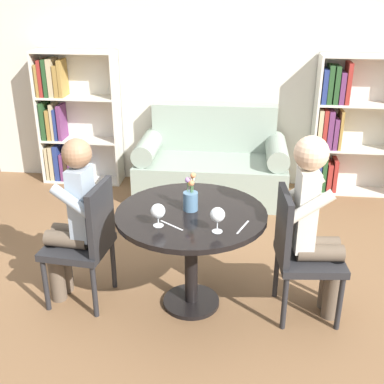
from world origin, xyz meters
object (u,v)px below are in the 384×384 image
object	(u,v)px
chair_left	(87,239)
person_left	(73,218)
couch	(212,167)
wine_glass_left	(158,211)
bookshelf_right	(344,127)
wine_glass_right	(218,215)
person_right	(315,223)
bookshelf_left	(69,121)
chair_right	(300,250)
flower_vase	(191,198)

from	to	relation	value
chair_left	person_left	size ratio (longest dim) A/B	0.75
couch	wine_glass_left	xyz separation A→B (m)	(-0.18, -2.17, 0.51)
bookshelf_right	wine_glass_right	size ratio (longest dim) A/B	9.18
person_right	wine_glass_right	bearing A→B (deg)	107.02
bookshelf_left	couch	bearing A→B (deg)	-9.36
person_left	wine_glass_left	world-z (taller)	person_left
bookshelf_left	person_right	xyz separation A→B (m)	(2.42, -2.22, -0.01)
chair_right	couch	bearing A→B (deg)	14.52
bookshelf_right	wine_glass_left	size ratio (longest dim) A/B	9.96
chair_left	bookshelf_right	bearing A→B (deg)	142.92
bookshelf_right	chair_right	xyz separation A→B (m)	(-0.64, -2.23, -0.23)
couch	bookshelf_left	distance (m)	1.68
couch	person_left	size ratio (longest dim) A/B	1.29
bookshelf_left	wine_glass_right	xyz separation A→B (m)	(1.80, -2.48, 0.13)
chair_left	wine_glass_right	world-z (taller)	chair_left
couch	person_right	size ratio (longest dim) A/B	1.22
person_right	wine_glass_left	size ratio (longest dim) A/B	8.66
couch	bookshelf_left	size ratio (longest dim) A/B	1.06
wine_glass_left	person_right	bearing A→B (deg)	12.58
chair_right	person_left	xyz separation A→B (m)	(-1.53, 0.00, 0.14)
person_left	person_right	world-z (taller)	person_right
bookshelf_left	wine_glass_left	world-z (taller)	bookshelf_left
bookshelf_left	flower_vase	world-z (taller)	bookshelf_left
person_left	flower_vase	bearing A→B (deg)	98.56
person_left	wine_glass_left	bearing A→B (deg)	77.33
flower_vase	chair_left	bearing A→B (deg)	-175.63
couch	flower_vase	world-z (taller)	flower_vase
couch	flower_vase	xyz separation A→B (m)	(-0.01, -1.92, 0.50)
bookshelf_right	wine_glass_left	distance (m)	2.89
couch	bookshelf_right	bearing A→B (deg)	11.11
person_right	wine_glass_left	bearing A→B (deg)	97.03
chair_right	person_right	distance (m)	0.21
chair_left	person_right	size ratio (longest dim) A/B	0.71
bookshelf_left	chair_left	size ratio (longest dim) A/B	1.62
wine_glass_right	flower_vase	bearing A→B (deg)	124.03
person_right	bookshelf_left	bearing A→B (deg)	41.92
flower_vase	person_left	bearing A→B (deg)	-177.21
flower_vase	person_right	bearing A→B (deg)	-2.10
person_left	wine_glass_left	distance (m)	0.69
bookshelf_right	flower_vase	size ratio (longest dim) A/B	5.61
chair_right	wine_glass_right	bearing A→B (deg)	108.93
wine_glass_left	flower_vase	world-z (taller)	flower_vase
chair_left	chair_right	size ratio (longest dim) A/B	1.00
chair_right	flower_vase	distance (m)	0.79
flower_vase	bookshelf_right	bearing A→B (deg)	57.97
chair_right	person_right	xyz separation A→B (m)	(0.08, 0.01, 0.19)
chair_right	flower_vase	bearing A→B (deg)	80.99
wine_glass_left	wine_glass_right	bearing A→B (deg)	-5.79
wine_glass_left	bookshelf_left	bearing A→B (deg)	120.49
bookshelf_left	wine_glass_right	bearing A→B (deg)	-53.95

